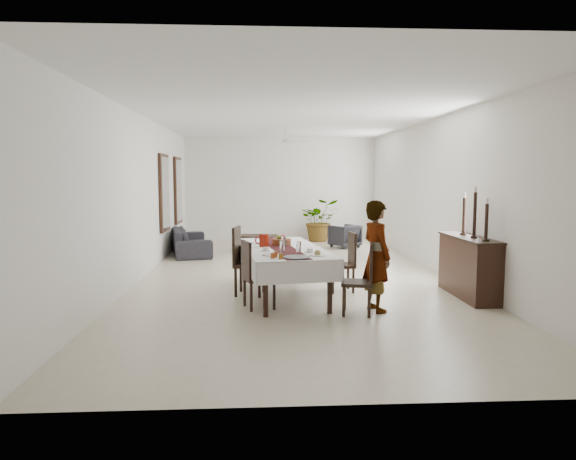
{
  "coord_description": "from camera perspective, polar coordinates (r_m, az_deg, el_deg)",
  "views": [
    {
      "loc": [
        -0.69,
        -10.27,
        2.0
      ],
      "look_at": [
        -0.18,
        -1.26,
        1.05
      ],
      "focal_mm": 32.0,
      "sensor_mm": 36.0,
      "label": 1
    }
  ],
  "objects": [
    {
      "name": "floor",
      "position": [
        10.49,
        0.6,
        -4.98
      ],
      "size": [
        6.0,
        12.0,
        0.0
      ],
      "primitive_type": "cube",
      "color": "beige",
      "rests_on": "ground"
    },
    {
      "name": "ceiling",
      "position": [
        10.37,
        0.62,
        12.65
      ],
      "size": [
        6.0,
        12.0,
        0.02
      ],
      "primitive_type": "cube",
      "color": "white",
      "rests_on": "wall_back"
    },
    {
      "name": "wall_back",
      "position": [
        16.29,
        -0.82,
        4.6
      ],
      "size": [
        6.0,
        0.02,
        3.2
      ],
      "primitive_type": "cube",
      "color": "white",
      "rests_on": "floor"
    },
    {
      "name": "wall_front",
      "position": [
        4.35,
        5.95,
        0.71
      ],
      "size": [
        6.0,
        0.02,
        3.2
      ],
      "primitive_type": "cube",
      "color": "white",
      "rests_on": "floor"
    },
    {
      "name": "wall_left",
      "position": [
        10.54,
        -15.93,
        3.6
      ],
      "size": [
        0.02,
        12.0,
        3.2
      ],
      "primitive_type": "cube",
      "color": "white",
      "rests_on": "floor"
    },
    {
      "name": "wall_right",
      "position": [
        10.93,
        16.54,
        3.66
      ],
      "size": [
        0.02,
        12.0,
        3.2
      ],
      "primitive_type": "cube",
      "color": "white",
      "rests_on": "floor"
    },
    {
      "name": "dining_table_top",
      "position": [
        8.53,
        -0.71,
        -2.21
      ],
      "size": [
        1.45,
        2.72,
        0.05
      ],
      "primitive_type": "cube",
      "rotation": [
        0.0,
        0.0,
        0.15
      ],
      "color": "black",
      "rests_on": "table_leg_fl"
    },
    {
      "name": "table_leg_fl",
      "position": [
        7.33,
        -2.5,
        -6.78
      ],
      "size": [
        0.09,
        0.09,
        0.75
      ],
      "primitive_type": "cylinder",
      "rotation": [
        0.0,
        0.0,
        0.15
      ],
      "color": "black",
      "rests_on": "floor"
    },
    {
      "name": "table_leg_fr",
      "position": [
        7.54,
        4.67,
        -6.44
      ],
      "size": [
        0.09,
        0.09,
        0.75
      ],
      "primitive_type": "cylinder",
      "rotation": [
        0.0,
        0.0,
        0.15
      ],
      "color": "black",
      "rests_on": "floor"
    },
    {
      "name": "table_leg_bl",
      "position": [
        9.72,
        -4.86,
        -3.63
      ],
      "size": [
        0.09,
        0.09,
        0.75
      ],
      "primitive_type": "cylinder",
      "rotation": [
        0.0,
        0.0,
        0.15
      ],
      "color": "black",
      "rests_on": "floor"
    },
    {
      "name": "table_leg_br",
      "position": [
        9.88,
        0.61,
        -3.45
      ],
      "size": [
        0.09,
        0.09,
        0.75
      ],
      "primitive_type": "cylinder",
      "rotation": [
        0.0,
        0.0,
        0.15
      ],
      "color": "black",
      "rests_on": "floor"
    },
    {
      "name": "tablecloth_top",
      "position": [
        8.53,
        -0.71,
        -1.99
      ],
      "size": [
        1.67,
        2.94,
        0.01
      ],
      "primitive_type": "cube",
      "rotation": [
        0.0,
        0.0,
        0.15
      ],
      "color": "white",
      "rests_on": "dining_table_top"
    },
    {
      "name": "tablecloth_drape_left",
      "position": [
        8.45,
        -4.92,
        -3.15
      ],
      "size": [
        0.43,
        2.75,
        0.32
      ],
      "primitive_type": "cube",
      "rotation": [
        0.0,
        0.0,
        0.15
      ],
      "color": "white",
      "rests_on": "dining_table_top"
    },
    {
      "name": "tablecloth_drape_right",
      "position": [
        8.69,
        3.37,
        -2.89
      ],
      "size": [
        0.43,
        2.75,
        0.32
      ],
      "primitive_type": "cube",
      "rotation": [
        0.0,
        0.0,
        0.15
      ],
      "color": "white",
      "rests_on": "dining_table_top"
    },
    {
      "name": "tablecloth_drape_near",
      "position": [
        7.22,
        1.42,
        -4.72
      ],
      "size": [
        1.26,
        0.2,
        0.32
      ],
      "primitive_type": "cube",
      "rotation": [
        0.0,
        0.0,
        0.15
      ],
      "color": "white",
      "rests_on": "dining_table_top"
    },
    {
      "name": "tablecloth_drape_far",
      "position": [
        9.9,
        -2.26,
        -1.79
      ],
      "size": [
        1.26,
        0.2,
        0.32
      ],
      "primitive_type": "cube",
      "rotation": [
        0.0,
        0.0,
        0.15
      ],
      "color": "white",
      "rests_on": "dining_table_top"
    },
    {
      "name": "table_runner",
      "position": [
        8.53,
        -0.71,
        -1.93
      ],
      "size": [
        0.77,
        2.72,
        0.0
      ],
      "primitive_type": "cube",
      "rotation": [
        0.0,
        0.0,
        0.15
      ],
      "color": "#501619",
      "rests_on": "tablecloth_top"
    },
    {
      "name": "red_pitcher",
      "position": [
        8.62,
        -2.68,
        -1.14
      ],
      "size": [
        0.18,
        0.18,
        0.22
      ],
      "primitive_type": "cylinder",
      "rotation": [
        0.0,
        0.0,
        0.15
      ],
      "color": "#9A1B0B",
      "rests_on": "tablecloth_top"
    },
    {
      "name": "pitcher_handle",
      "position": [
        8.61,
        -3.28,
        -1.16
      ],
      "size": [
        0.13,
        0.04,
        0.13
      ],
      "primitive_type": "torus",
      "rotation": [
        1.57,
        0.0,
        0.15
      ],
      "color": "maroon",
      "rests_on": "red_pitcher"
    },
    {
      "name": "wine_glass_near",
      "position": [
        7.86,
        1.2,
        -1.95
      ],
      "size": [
        0.08,
        0.08,
        0.18
      ],
      "primitive_type": "cylinder",
      "color": "silver",
      "rests_on": "tablecloth_top"
    },
    {
      "name": "wine_glass_mid",
      "position": [
        7.92,
        -0.65,
        -1.89
      ],
      "size": [
        0.08,
        0.08,
        0.18
      ],
      "primitive_type": "cylinder",
      "color": "white",
      "rests_on": "tablecloth_top"
    },
    {
      "name": "wine_glass_far",
      "position": [
        8.58,
        -0.43,
        -1.28
      ],
      "size": [
        0.08,
        0.08,
        0.18
      ],
      "primitive_type": "cylinder",
      "color": "silver",
      "rests_on": "tablecloth_top"
    },
    {
      "name": "teacup_right",
      "position": [
        7.97,
        2.47,
        -2.28
      ],
      "size": [
        0.1,
        0.1,
        0.06
      ],
      "primitive_type": "cylinder",
      "color": "white",
      "rests_on": "saucer_right"
    },
    {
      "name": "saucer_right",
      "position": [
        7.97,
        2.47,
        -2.46
      ],
      "size": [
        0.16,
        0.16,
        0.01
      ],
      "primitive_type": "cylinder",
      "color": "silver",
      "rests_on": "tablecloth_top"
    },
    {
      "name": "teacup_left",
      "position": [
        8.1,
        -2.44,
        -2.15
      ],
      "size": [
        0.1,
        0.1,
        0.06
      ],
      "primitive_type": "cylinder",
      "color": "white",
      "rests_on": "saucer_left"
    },
    {
      "name": "saucer_left",
      "position": [
        8.1,
        -2.44,
        -2.33
      ],
      "size": [
        0.16,
        0.16,
        0.01
      ],
      "primitive_type": "cylinder",
      "color": "white",
      "rests_on": "tablecloth_top"
    },
    {
      "name": "plate_near_right",
      "position": [
        7.67,
        3.3,
        -2.79
      ],
      "size": [
        0.26,
        0.26,
        0.02
      ],
      "primitive_type": "cylinder",
      "color": "white",
      "rests_on": "tablecloth_top"
    },
    {
      "name": "bread_near_right",
      "position": [
        7.66,
        3.3,
        -2.57
      ],
      "size": [
        0.1,
        0.1,
        0.1
      ],
      "primitive_type": "sphere",
      "color": "tan",
      "rests_on": "plate_near_right"
    },
    {
      "name": "plate_near_left",
      "position": [
        7.68,
        -1.92,
        -2.77
      ],
      "size": [
        0.26,
        0.26,
        0.02
      ],
      "primitive_type": "cylinder",
      "color": "silver",
      "rests_on": "tablecloth_top"
    },
    {
      "name": "plate_far_left",
      "position": [
        9.05,
        -3.58,
        -1.45
      ],
      "size": [
        0.26,
        0.26,
        0.02
      ],
      "primitive_type": "cylinder",
      "color": "white",
      "rests_on": "tablecloth_top"
    },
    {
      "name": "serving_tray",
      "position": [
        7.43,
        0.97,
        -3.05
      ],
      "size": [
        0.39,
        0.39,
        0.02
      ],
      "primitive_type": "cylinder",
      "color": "#403F44",
      "rests_on": "tablecloth_top"
    },
    {
      "name": "jam_jar_a",
      "position": [
        7.34,
        -0.77,
        -2.92
      ],
      "size": [
        0.07,
        0.07,
        0.08
      ],
      "primitive_type": "cylinder",
      "color": "#8F4E14",
      "rests_on": "tablecloth_top"
    },
    {
      "name": "jam_jar_b",
      "position": [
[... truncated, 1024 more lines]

